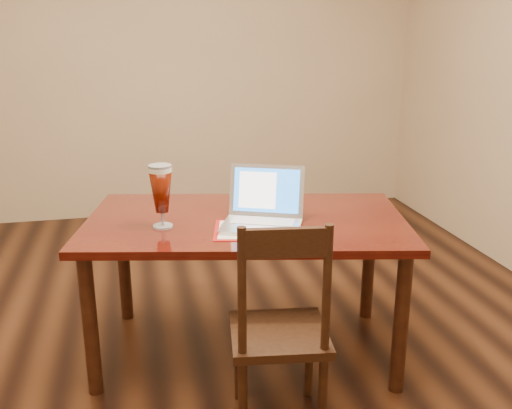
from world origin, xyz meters
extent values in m
plane|color=black|center=(0.00, 0.00, 0.00)|extent=(5.00, 5.00, 0.00)
cube|color=tan|center=(0.00, 2.50, 1.35)|extent=(4.50, 0.01, 2.70)
cube|color=#481309|center=(0.24, 0.04, 0.71)|extent=(1.69, 1.17, 0.04)
cylinder|color=#341A0D|center=(-0.51, -0.17, 0.34)|extent=(0.07, 0.07, 0.69)
cylinder|color=#341A0D|center=(0.85, -0.45, 0.34)|extent=(0.07, 0.07, 0.69)
cylinder|color=#341A0D|center=(-0.37, 0.53, 0.34)|extent=(0.07, 0.07, 0.69)
cylinder|color=#341A0D|center=(1.00, 0.25, 0.34)|extent=(0.07, 0.07, 0.69)
cube|color=#9C0E0E|center=(0.27, -0.14, 0.73)|extent=(0.46, 0.37, 0.00)
cube|color=beige|center=(0.27, -0.14, 0.73)|extent=(0.41, 0.32, 0.00)
cube|color=silver|center=(0.28, -0.12, 0.74)|extent=(0.43, 0.37, 0.02)
cube|color=#B5B5B9|center=(0.30, -0.08, 0.75)|extent=(0.32, 0.22, 0.00)
cube|color=silver|center=(0.25, -0.19, 0.75)|extent=(0.11, 0.09, 0.00)
cube|color=silver|center=(0.34, 0.02, 0.87)|extent=(0.36, 0.20, 0.24)
cube|color=blue|center=(0.34, 0.02, 0.87)|extent=(0.31, 0.17, 0.20)
cube|color=white|center=(0.30, 0.03, 0.87)|extent=(0.18, 0.11, 0.17)
cylinder|color=silver|center=(-0.16, 0.00, 0.73)|extent=(0.09, 0.09, 0.01)
cylinder|color=silver|center=(-0.16, 0.00, 0.77)|extent=(0.02, 0.02, 0.07)
cylinder|color=beige|center=(-0.16, 0.00, 1.00)|extent=(0.10, 0.10, 0.02)
cylinder|color=silver|center=(-0.16, 0.00, 1.02)|extent=(0.10, 0.10, 0.01)
cylinder|color=silver|center=(0.24, 0.32, 0.75)|extent=(0.06, 0.06, 0.04)
cylinder|color=silver|center=(0.38, 0.39, 0.75)|extent=(0.06, 0.06, 0.04)
cube|color=black|center=(0.27, -0.53, 0.40)|extent=(0.44, 0.42, 0.04)
cylinder|color=black|center=(0.09, -0.65, 0.19)|extent=(0.04, 0.04, 0.39)
cylinder|color=black|center=(0.41, -0.70, 0.19)|extent=(0.04, 0.04, 0.39)
cylinder|color=black|center=(0.13, -0.36, 0.19)|extent=(0.04, 0.04, 0.39)
cylinder|color=black|center=(0.44, -0.40, 0.19)|extent=(0.04, 0.04, 0.39)
cylinder|color=black|center=(0.09, -0.65, 0.68)|extent=(0.03, 0.03, 0.51)
cylinder|color=black|center=(0.41, -0.70, 0.68)|extent=(0.03, 0.03, 0.51)
cube|color=black|center=(0.25, -0.67, 0.87)|extent=(0.32, 0.07, 0.11)
camera|label=1|loc=(-0.27, -2.55, 1.61)|focal=40.00mm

